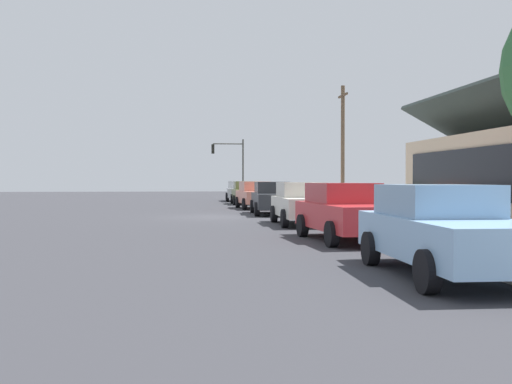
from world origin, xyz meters
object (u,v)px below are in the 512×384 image
at_px(car_cherry, 346,211).
at_px(fire_hydrant_red, 302,204).
at_px(car_olive, 246,192).
at_px(traffic_light_main, 231,159).
at_px(car_charcoal, 272,198).
at_px(car_skyblue, 443,229).
at_px(car_silver, 239,191).
at_px(utility_pole_wooden, 343,144).
at_px(car_ivory, 302,203).
at_px(car_coral, 256,195).

relative_size(car_cherry, fire_hydrant_red, 6.49).
xyz_separation_m(car_olive, car_cherry, (24.71, 0.03, 0.00)).
bearing_deg(traffic_light_main, car_olive, 1.41).
bearing_deg(car_charcoal, traffic_light_main, -176.50).
bearing_deg(car_skyblue, car_silver, -177.82).
relative_size(car_cherry, car_skyblue, 0.96).
xyz_separation_m(car_cherry, traffic_light_main, (-34.52, -0.27, 2.68)).
relative_size(car_silver, car_skyblue, 0.97).
height_order(car_skyblue, utility_pole_wooden, utility_pole_wooden).
distance_m(car_ivory, car_cherry, 5.85).
xyz_separation_m(car_charcoal, traffic_light_main, (-22.05, -0.16, 2.68)).
bearing_deg(car_skyblue, car_coral, -177.32).
xyz_separation_m(car_silver, fire_hydrant_red, (18.04, 1.37, -0.32)).
height_order(utility_pole_wooden, fire_hydrant_red, utility_pole_wooden).
bearing_deg(car_ivory, car_silver, -178.94).
relative_size(car_charcoal, car_ivory, 1.09).
distance_m(traffic_light_main, utility_pole_wooden, 16.13).
xyz_separation_m(car_olive, car_ivory, (18.86, 0.00, 0.00)).
xyz_separation_m(car_silver, car_coral, (12.26, -0.21, -0.00)).
relative_size(car_skyblue, fire_hydrant_red, 6.74).
distance_m(car_silver, car_skyblue, 36.54).
bearing_deg(traffic_light_main, car_ivory, 0.49).
bearing_deg(utility_pole_wooden, traffic_light_main, -159.45).
distance_m(car_charcoal, car_cherry, 12.48).
relative_size(car_ivory, traffic_light_main, 0.85).
relative_size(car_olive, traffic_light_main, 0.85).
distance_m(car_silver, traffic_light_main, 4.81).
distance_m(car_cherry, utility_pole_wooden, 20.40).
height_order(car_olive, traffic_light_main, traffic_light_main).
relative_size(car_silver, fire_hydrant_red, 6.57).
bearing_deg(traffic_light_main, car_cherry, 0.45).
distance_m(car_coral, traffic_light_main, 16.46).
bearing_deg(car_olive, car_cherry, 1.45).
distance_m(car_cherry, traffic_light_main, 34.63).
xyz_separation_m(car_silver, car_ivory, (24.69, -0.04, -0.00)).
xyz_separation_m(car_coral, car_charcoal, (5.80, 0.09, 0.00)).
bearing_deg(car_ivory, car_skyblue, 1.34).
height_order(car_olive, car_ivory, same).
bearing_deg(car_charcoal, car_skyblue, 3.43).
height_order(car_olive, fire_hydrant_red, car_olive).
bearing_deg(traffic_light_main, car_silver, 4.14).
xyz_separation_m(car_coral, utility_pole_wooden, (-1.15, 5.58, 3.11)).
bearing_deg(car_cherry, car_charcoal, 177.36).
height_order(car_silver, car_cherry, same).
bearing_deg(car_coral, car_cherry, -1.89).
bearing_deg(car_olive, utility_pole_wooden, 47.12).
relative_size(car_ivory, fire_hydrant_red, 6.26).
bearing_deg(car_coral, utility_pole_wooden, 99.10).
bearing_deg(utility_pole_wooden, car_charcoal, -38.33).
bearing_deg(car_ivory, car_cherry, 1.42).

